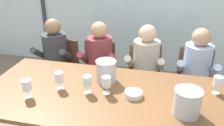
{
  "coord_description": "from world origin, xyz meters",
  "views": [
    {
      "loc": [
        0.52,
        -1.86,
        1.98
      ],
      "look_at": [
        0.0,
        0.35,
        0.91
      ],
      "focal_mm": 38.84,
      "sensor_mm": 36.0,
      "label": 1
    }
  ],
  "objects_px": {
    "chair_near_curtain": "(62,66)",
    "tasting_bowl": "(134,94)",
    "chair_right_of_center": "(193,78)",
    "wine_glass_spare_empty": "(218,82)",
    "chair_left_of_center": "(98,69)",
    "wine_glass_by_left_taster": "(87,82)",
    "chair_center": "(144,74)",
    "ice_bucket_primary": "(106,71)",
    "person_charcoal_jacket": "(54,58)",
    "person_beige_jumper": "(145,67)",
    "person_pale_blue_shirt": "(196,72)",
    "person_maroon_top": "(99,62)",
    "ice_bucket_secondary": "(187,102)",
    "wine_glass_by_right_taster": "(106,82)",
    "wine_glass_center_pour": "(59,78)",
    "dining_table": "(104,99)",
    "wine_glass_near_bucket": "(27,86)"
  },
  "relations": [
    {
      "from": "person_charcoal_jacket",
      "to": "person_maroon_top",
      "type": "height_order",
      "value": "same"
    },
    {
      "from": "chair_left_of_center",
      "to": "person_pale_blue_shirt",
      "type": "distance_m",
      "value": 1.26
    },
    {
      "from": "chair_left_of_center",
      "to": "person_pale_blue_shirt",
      "type": "height_order",
      "value": "person_pale_blue_shirt"
    },
    {
      "from": "person_maroon_top",
      "to": "wine_glass_by_left_taster",
      "type": "distance_m",
      "value": 0.89
    },
    {
      "from": "chair_near_curtain",
      "to": "person_beige_jumper",
      "type": "relative_size",
      "value": 0.73
    },
    {
      "from": "person_beige_jumper",
      "to": "ice_bucket_secondary",
      "type": "bearing_deg",
      "value": -66.09
    },
    {
      "from": "chair_center",
      "to": "ice_bucket_secondary",
      "type": "bearing_deg",
      "value": -77.06
    },
    {
      "from": "dining_table",
      "to": "ice_bucket_secondary",
      "type": "xyz_separation_m",
      "value": [
        0.73,
        -0.15,
        0.18
      ]
    },
    {
      "from": "ice_bucket_secondary",
      "to": "wine_glass_spare_empty",
      "type": "xyz_separation_m",
      "value": [
        0.29,
        0.39,
        0.0
      ]
    },
    {
      "from": "chair_near_curtain",
      "to": "person_maroon_top",
      "type": "xyz_separation_m",
      "value": [
        0.57,
        -0.12,
        0.17
      ]
    },
    {
      "from": "dining_table",
      "to": "wine_glass_center_pour",
      "type": "height_order",
      "value": "wine_glass_center_pour"
    },
    {
      "from": "person_charcoal_jacket",
      "to": "wine_glass_spare_empty",
      "type": "bearing_deg",
      "value": -21.57
    },
    {
      "from": "person_maroon_top",
      "to": "chair_near_curtain",
      "type": "bearing_deg",
      "value": 162.86
    },
    {
      "from": "dining_table",
      "to": "chair_near_curtain",
      "type": "bearing_deg",
      "value": 132.03
    },
    {
      "from": "chair_right_of_center",
      "to": "wine_glass_center_pour",
      "type": "bearing_deg",
      "value": -138.01
    },
    {
      "from": "wine_glass_center_pour",
      "to": "person_charcoal_jacket",
      "type": "bearing_deg",
      "value": 119.55
    },
    {
      "from": "person_charcoal_jacket",
      "to": "person_pale_blue_shirt",
      "type": "distance_m",
      "value": 1.81
    },
    {
      "from": "wine_glass_by_left_taster",
      "to": "wine_glass_spare_empty",
      "type": "relative_size",
      "value": 1.0
    },
    {
      "from": "chair_right_of_center",
      "to": "wine_glass_by_right_taster",
      "type": "relative_size",
      "value": 4.95
    },
    {
      "from": "chair_right_of_center",
      "to": "wine_glass_spare_empty",
      "type": "bearing_deg",
      "value": -76.5
    },
    {
      "from": "wine_glass_spare_empty",
      "to": "person_pale_blue_shirt",
      "type": "bearing_deg",
      "value": 101.14
    },
    {
      "from": "chair_left_of_center",
      "to": "person_maroon_top",
      "type": "distance_m",
      "value": 0.23
    },
    {
      "from": "person_charcoal_jacket",
      "to": "ice_bucket_secondary",
      "type": "distance_m",
      "value": 1.92
    },
    {
      "from": "chair_near_curtain",
      "to": "wine_glass_near_bucket",
      "type": "xyz_separation_m",
      "value": [
        0.21,
        -1.17,
        0.38
      ]
    },
    {
      "from": "chair_left_of_center",
      "to": "wine_glass_by_left_taster",
      "type": "distance_m",
      "value": 1.08
    },
    {
      "from": "ice_bucket_primary",
      "to": "person_charcoal_jacket",
      "type": "bearing_deg",
      "value": 145.81
    },
    {
      "from": "chair_near_curtain",
      "to": "tasting_bowl",
      "type": "relative_size",
      "value": 5.26
    },
    {
      "from": "ice_bucket_primary",
      "to": "wine_glass_by_left_taster",
      "type": "xyz_separation_m",
      "value": [
        -0.11,
        -0.26,
        0.0
      ]
    },
    {
      "from": "ice_bucket_primary",
      "to": "wine_glass_by_left_taster",
      "type": "height_order",
      "value": "ice_bucket_primary"
    },
    {
      "from": "tasting_bowl",
      "to": "wine_glass_by_right_taster",
      "type": "xyz_separation_m",
      "value": [
        -0.25,
        -0.01,
        0.09
      ]
    },
    {
      "from": "ice_bucket_primary",
      "to": "chair_near_curtain",
      "type": "bearing_deg",
      "value": 138.97
    },
    {
      "from": "wine_glass_by_right_taster",
      "to": "wine_glass_by_left_taster",
      "type": "bearing_deg",
      "value": -171.25
    },
    {
      "from": "chair_left_of_center",
      "to": "tasting_bowl",
      "type": "relative_size",
      "value": 5.26
    },
    {
      "from": "person_beige_jumper",
      "to": "ice_bucket_primary",
      "type": "relative_size",
      "value": 5.28
    },
    {
      "from": "wine_glass_by_left_taster",
      "to": "chair_center",
      "type": "bearing_deg",
      "value": 66.42
    },
    {
      "from": "ice_bucket_secondary",
      "to": "wine_glass_center_pour",
      "type": "xyz_separation_m",
      "value": [
        -1.16,
        0.14,
        0.0
      ]
    },
    {
      "from": "chair_right_of_center",
      "to": "wine_glass_center_pour",
      "type": "relative_size",
      "value": 4.95
    },
    {
      "from": "wine_glass_by_left_taster",
      "to": "person_beige_jumper",
      "type": "bearing_deg",
      "value": 62.14
    },
    {
      "from": "dining_table",
      "to": "wine_glass_center_pour",
      "type": "bearing_deg",
      "value": -178.09
    },
    {
      "from": "person_charcoal_jacket",
      "to": "chair_near_curtain",
      "type": "bearing_deg",
      "value": 64.2
    },
    {
      "from": "person_pale_blue_shirt",
      "to": "ice_bucket_primary",
      "type": "relative_size",
      "value": 5.28
    },
    {
      "from": "chair_center",
      "to": "person_maroon_top",
      "type": "xyz_separation_m",
      "value": [
        -0.58,
        -0.15,
        0.17
      ]
    },
    {
      "from": "chair_left_of_center",
      "to": "tasting_bowl",
      "type": "bearing_deg",
      "value": -57.99
    },
    {
      "from": "chair_right_of_center",
      "to": "person_maroon_top",
      "type": "height_order",
      "value": "person_maroon_top"
    },
    {
      "from": "chair_right_of_center",
      "to": "wine_glass_by_right_taster",
      "type": "bearing_deg",
      "value": -126.52
    },
    {
      "from": "wine_glass_by_left_taster",
      "to": "wine_glass_spare_empty",
      "type": "distance_m",
      "value": 1.2
    },
    {
      "from": "ice_bucket_primary",
      "to": "ice_bucket_secondary",
      "type": "distance_m",
      "value": 0.86
    },
    {
      "from": "chair_center",
      "to": "wine_glass_near_bucket",
      "type": "height_order",
      "value": "wine_glass_near_bucket"
    },
    {
      "from": "person_beige_jumper",
      "to": "chair_near_curtain",
      "type": "bearing_deg",
      "value": 174.13
    },
    {
      "from": "chair_right_of_center",
      "to": "chair_left_of_center",
      "type": "bearing_deg",
      "value": -173.68
    }
  ]
}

